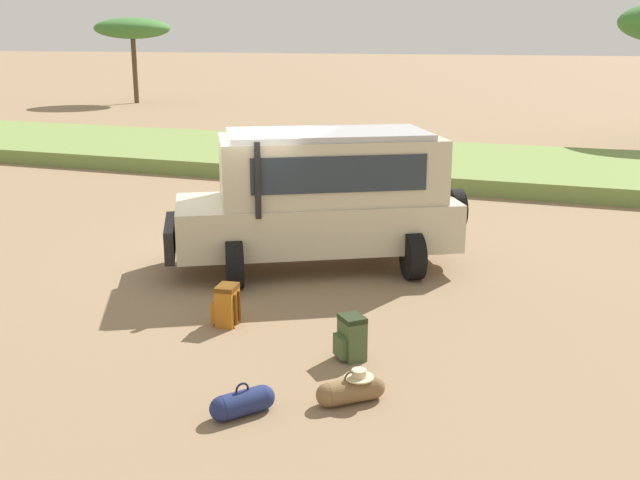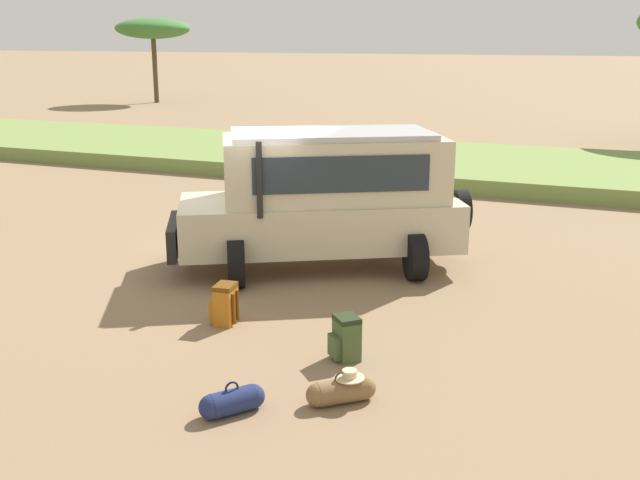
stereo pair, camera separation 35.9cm
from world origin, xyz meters
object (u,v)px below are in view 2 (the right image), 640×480
object	(u,v)px
duffel_bag_soft_canvas	(232,402)
acacia_tree_far_left	(153,29)
backpack_cluster_center	(346,338)
backpack_beside_front_wheel	(225,304)
duffel_bag_low_black_case	(342,390)
safari_vehicle	(326,196)

from	to	relation	value
duffel_bag_soft_canvas	acacia_tree_far_left	xyz separation A→B (m)	(-23.60, 33.60, 4.30)
backpack_cluster_center	duffel_bag_soft_canvas	distance (m)	1.95
backpack_cluster_center	duffel_bag_soft_canvas	bearing A→B (deg)	-109.88
backpack_beside_front_wheel	duffel_bag_soft_canvas	distance (m)	2.72
backpack_beside_front_wheel	duffel_bag_low_black_case	xyz separation A→B (m)	(2.41, -1.65, -0.14)
backpack_beside_front_wheel	duffel_bag_soft_canvas	size ratio (longest dim) A/B	0.89
duffel_bag_soft_canvas	acacia_tree_far_left	bearing A→B (deg)	125.08
duffel_bag_low_black_case	acacia_tree_far_left	xyz separation A→B (m)	(-24.63, 32.91, 4.29)
backpack_cluster_center	acacia_tree_far_left	world-z (taller)	acacia_tree_far_left
safari_vehicle	duffel_bag_soft_canvas	distance (m)	5.71
duffel_bag_low_black_case	acacia_tree_far_left	distance (m)	41.33
safari_vehicle	acacia_tree_far_left	bearing A→B (deg)	128.71
backpack_cluster_center	duffel_bag_soft_canvas	size ratio (longest dim) A/B	0.87
safari_vehicle	duffel_bag_low_black_case	bearing A→B (deg)	-66.38
duffel_bag_low_black_case	duffel_bag_soft_canvas	distance (m)	1.24
backpack_beside_front_wheel	duffel_bag_soft_canvas	bearing A→B (deg)	-59.36
backpack_beside_front_wheel	duffel_bag_low_black_case	distance (m)	2.92
duffel_bag_low_black_case	backpack_beside_front_wheel	bearing A→B (deg)	145.71
backpack_cluster_center	acacia_tree_far_left	size ratio (longest dim) A/B	0.11
backpack_beside_front_wheel	acacia_tree_far_left	bearing A→B (deg)	125.40
safari_vehicle	duffel_bag_soft_canvas	world-z (taller)	safari_vehicle
backpack_beside_front_wheel	acacia_tree_far_left	world-z (taller)	acacia_tree_far_left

